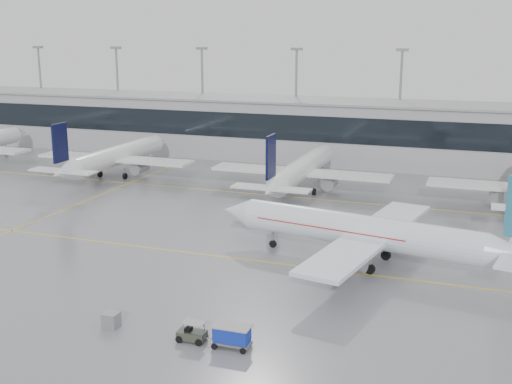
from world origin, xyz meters
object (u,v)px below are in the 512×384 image
(air_canada_jet, at_px, (369,233))
(gse_unit, at_px, (111,320))
(baggage_tug, at_px, (192,334))
(baggage_cart, at_px, (232,335))

(air_canada_jet, height_order, gse_unit, air_canada_jet)
(air_canada_jet, bearing_deg, baggage_tug, 75.96)
(gse_unit, bearing_deg, baggage_tug, 1.12)
(baggage_cart, xyz_separation_m, gse_unit, (-11.46, -0.07, -0.46))
(baggage_tug, bearing_deg, baggage_cart, -0.00)
(baggage_cart, bearing_deg, air_canada_jet, 72.03)
(baggage_cart, relative_size, gse_unit, 2.37)
(air_canada_jet, xyz_separation_m, baggage_tug, (-10.65, -23.51, -3.16))
(baggage_tug, distance_m, baggage_cart, 3.64)
(air_canada_jet, distance_m, baggage_cart, 24.61)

